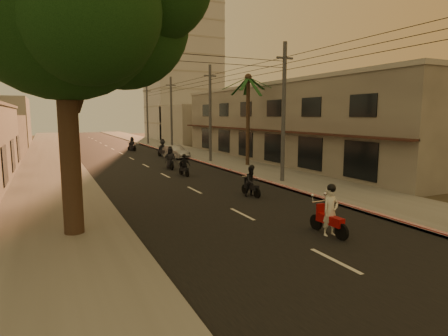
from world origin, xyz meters
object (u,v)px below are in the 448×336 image
Objects in this scene: parked_car at (175,152)px; scooter_far_c at (132,145)px; scooter_mid_b at (184,166)px; scooter_red at (330,213)px; palm_tree at (248,83)px; scooter_far_a at (170,159)px; scooter_far_b at (163,149)px; scooter_mid_a at (252,182)px.

scooter_far_c reaches higher than parked_car.
scooter_mid_b is at bearing -112.04° from scooter_far_c.
scooter_red reaches higher than scooter_mid_b.
scooter_far_a is (-6.65, 1.08, -6.29)m from palm_tree.
scooter_far_b reaches higher than scooter_far_c.
scooter_mid_a reaches higher than scooter_mid_b.
parked_car is (2.86, 7.49, -0.21)m from scooter_far_a.
parked_car is (0.89, -1.54, -0.24)m from scooter_far_b.
scooter_mid_b is 21.15m from scooter_far_c.
scooter_mid_a is 0.91× the size of scooter_far_b.
scooter_red is at bearing -82.57° from scooter_far_a.
parked_car is at bearing 70.92° from scooter_mid_b.
scooter_red is at bearing -93.09° from scooter_mid_b.
palm_tree reaches higher than scooter_mid_a.
scooter_red is 19.06m from scooter_far_a.
scooter_far_c is (0.60, 21.14, 0.07)m from scooter_mid_b.
palm_tree reaches higher than scooter_far_b.
palm_tree is at bearing 58.50° from scooter_mid_a.
scooter_mid_a is 0.92× the size of scooter_far_a.
scooter_mid_a is (-5.75, -10.86, -6.36)m from palm_tree.
parked_car is at bearing 80.64° from scooter_mid_a.
scooter_far_a is (-0.17, 19.06, 0.01)m from scooter_red.
scooter_far_c is at bearing 84.12° from scooter_mid_b.
scooter_mid_a is 0.43× the size of parked_car.
scooter_far_c reaches higher than scooter_mid_b.
scooter_mid_a is at bearing -117.90° from palm_tree.
scooter_far_a is at bearing -113.76° from scooter_far_b.
scooter_far_b is 1.79m from parked_car.
scooter_far_b is 8.41m from scooter_far_c.
scooter_red is at bearing -99.43° from scooter_mid_a.
palm_tree is at bearing 17.86° from scooter_mid_b.
scooter_red is 1.11× the size of scooter_mid_a.
scooter_mid_b is (-0.31, 15.21, -0.11)m from scooter_red.
scooter_red is at bearing -109.82° from palm_tree.
scooter_red is 26.68m from parked_car.
scooter_mid_b reaches higher than parked_car.
scooter_red is at bearing -107.14° from parked_car.
scooter_far_b is 0.47× the size of parked_car.
scooter_far_b reaches higher than scooter_far_a.
scooter_far_a reaches higher than scooter_mid_a.
scooter_far_a is 8.02m from parked_car.
palm_tree is 4.89× the size of scooter_mid_b.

